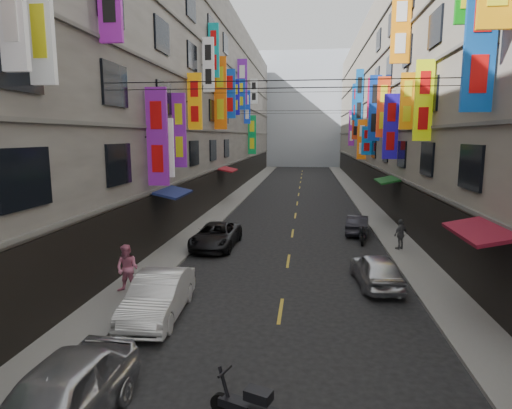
% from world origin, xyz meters
% --- Properties ---
extents(sidewalk_left, '(2.00, 90.00, 0.12)m').
position_xyz_m(sidewalk_left, '(-6.00, 42.00, 0.06)').
color(sidewalk_left, slate).
rests_on(sidewalk_left, ground).
extents(sidewalk_right, '(2.00, 90.00, 0.12)m').
position_xyz_m(sidewalk_right, '(6.00, 42.00, 0.06)').
color(sidewalk_right, slate).
rests_on(sidewalk_right, ground).
extents(building_row_left, '(10.14, 90.00, 19.00)m').
position_xyz_m(building_row_left, '(-11.99, 42.00, 9.49)').
color(building_row_left, gray).
rests_on(building_row_left, ground).
extents(building_row_right, '(10.14, 90.00, 19.00)m').
position_xyz_m(building_row_right, '(11.99, 42.00, 9.49)').
color(building_row_right, gray).
rests_on(building_row_right, ground).
extents(haze_block, '(18.00, 8.00, 22.00)m').
position_xyz_m(haze_block, '(0.00, 92.00, 11.00)').
color(haze_block, '#A7AEBA').
rests_on(haze_block, ground).
extents(shop_signage, '(14.00, 55.00, 11.02)m').
position_xyz_m(shop_signage, '(0.09, 35.24, 9.11)').
color(shop_signage, '#0D389E').
rests_on(shop_signage, ground).
extents(street_awnings, '(13.99, 35.20, 0.41)m').
position_xyz_m(street_awnings, '(-1.26, 26.00, 3.00)').
color(street_awnings, '#134A24').
rests_on(street_awnings, ground).
extents(overhead_cables, '(14.00, 38.04, 1.24)m').
position_xyz_m(overhead_cables, '(0.00, 30.00, 8.80)').
color(overhead_cables, black).
rests_on(overhead_cables, ground).
extents(lane_markings, '(0.12, 80.20, 0.01)m').
position_xyz_m(lane_markings, '(0.00, 39.00, 0.00)').
color(lane_markings, gold).
rests_on(lane_markings, ground).
extents(scooter_crossing, '(1.72, 0.83, 1.14)m').
position_xyz_m(scooter_crossing, '(-0.28, 12.02, 0.44)').
color(scooter_crossing, black).
rests_on(scooter_crossing, ground).
extents(scooter_far_right, '(0.52, 1.80, 1.14)m').
position_xyz_m(scooter_far_right, '(3.97, 27.99, 0.44)').
color(scooter_far_right, black).
rests_on(scooter_far_right, ground).
extents(car_left_near, '(2.02, 4.61, 1.54)m').
position_xyz_m(car_left_near, '(-4.00, 11.19, 0.77)').
color(car_left_near, silver).
rests_on(car_left_near, ground).
extents(car_left_mid, '(1.74, 4.47, 1.45)m').
position_xyz_m(car_left_mid, '(-4.00, 17.04, 0.73)').
color(car_left_mid, white).
rests_on(car_left_mid, ground).
extents(car_left_far, '(2.28, 4.72, 1.30)m').
position_xyz_m(car_left_far, '(-4.00, 26.11, 0.65)').
color(car_left_far, black).
rests_on(car_left_far, ground).
extents(car_right_mid, '(1.92, 4.03, 1.33)m').
position_xyz_m(car_right_mid, '(3.65, 20.97, 0.66)').
color(car_right_mid, silver).
rests_on(car_right_mid, ground).
extents(car_right_far, '(1.78, 3.69, 1.17)m').
position_xyz_m(car_right_far, '(3.97, 30.36, 0.58)').
color(car_right_far, '#27262E').
rests_on(car_right_far, ground).
extents(pedestrian_lfar, '(0.96, 0.72, 1.83)m').
position_xyz_m(pedestrian_lfar, '(-5.82, 18.81, 1.04)').
color(pedestrian_lfar, pink).
rests_on(pedestrian_lfar, sidewalk_left).
extents(pedestrian_rfar, '(1.06, 1.01, 1.59)m').
position_xyz_m(pedestrian_rfar, '(5.72, 26.47, 0.92)').
color(pedestrian_rfar, slate).
rests_on(pedestrian_rfar, sidewalk_right).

